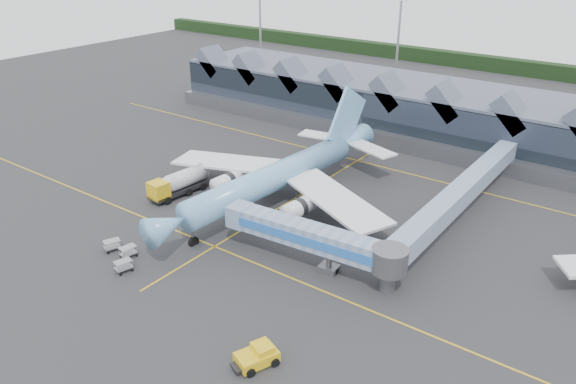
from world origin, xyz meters
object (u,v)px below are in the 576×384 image
Objects in this scene: pushback_tug at (257,356)px; main_airliner at (280,175)px; jet_bridge at (322,241)px; fuel_truck at (181,181)px.

main_airliner is at bearing 145.92° from pushback_tug.
pushback_tug is (18.79, -28.37, -3.39)m from main_airliner.
jet_bridge is at bearing -33.70° from main_airliner.
main_airliner is 9.59× the size of pushback_tug.
jet_bridge is 4.95× the size of pushback_tug.
main_airliner reaches higher than jet_bridge.
pushback_tug is (32.34, -21.76, -1.18)m from fuel_truck.
fuel_truck is (-13.55, -6.61, -2.21)m from main_airliner.
jet_bridge reaches higher than pushback_tug.
fuel_truck is (-28.45, 5.03, -1.78)m from jet_bridge.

